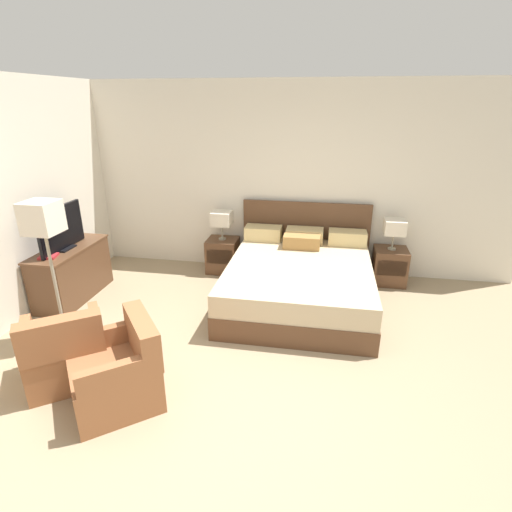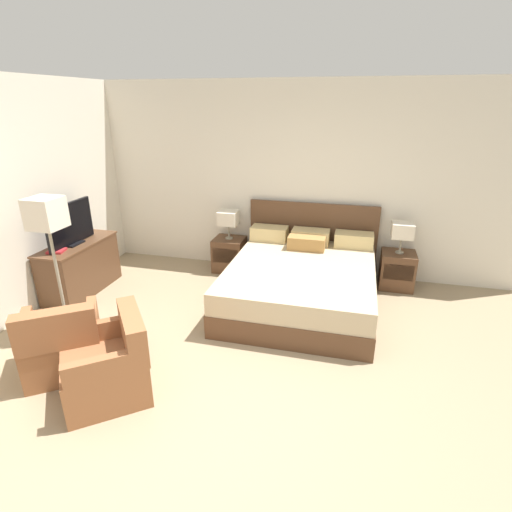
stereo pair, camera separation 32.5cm
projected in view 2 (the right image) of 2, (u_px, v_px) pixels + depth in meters
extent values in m
plane|color=#998466|center=(213.00, 416.00, 3.33)|extent=(9.77, 9.77, 0.00)
cube|color=silver|center=(287.00, 180.00, 5.80)|extent=(6.78, 0.06, 2.75)
cube|color=silver|center=(21.00, 199.00, 4.68)|extent=(0.06, 5.06, 2.75)
cube|color=brown|center=(300.00, 295.00, 5.10)|extent=(1.80, 2.10, 0.28)
cube|color=#C6B28E|center=(301.00, 276.00, 5.00)|extent=(1.78, 2.08, 0.26)
cube|color=brown|center=(312.00, 239.00, 5.92)|extent=(1.87, 0.05, 1.08)
cube|color=#D6BC7F|center=(269.00, 233.00, 5.85)|extent=(0.53, 0.28, 0.20)
cube|color=#D6BC7F|center=(311.00, 237.00, 5.71)|extent=(0.53, 0.28, 0.20)
cube|color=#D6BC7F|center=(354.00, 240.00, 5.57)|extent=(0.53, 0.28, 0.20)
cube|color=#A87A42|center=(306.00, 243.00, 5.47)|extent=(0.50, 0.22, 0.18)
cube|color=brown|center=(229.00, 254.00, 6.12)|extent=(0.46, 0.42, 0.51)
cube|color=#3C2718|center=(225.00, 256.00, 5.92)|extent=(0.39, 0.01, 0.23)
cube|color=brown|center=(397.00, 270.00, 5.56)|extent=(0.46, 0.42, 0.51)
cube|color=#3C2718|center=(399.00, 272.00, 5.35)|extent=(0.39, 0.01, 0.23)
cylinder|color=gray|center=(229.00, 238.00, 6.03)|extent=(0.11, 0.11, 0.02)
cylinder|color=gray|center=(229.00, 231.00, 5.98)|extent=(0.02, 0.02, 0.21)
cube|color=beige|center=(229.00, 218.00, 5.91)|extent=(0.28, 0.28, 0.20)
cylinder|color=gray|center=(399.00, 252.00, 5.46)|extent=(0.11, 0.11, 0.02)
cylinder|color=gray|center=(401.00, 244.00, 5.42)|extent=(0.02, 0.02, 0.21)
cube|color=beige|center=(403.00, 230.00, 5.34)|extent=(0.28, 0.28, 0.20)
cube|color=brown|center=(80.00, 267.00, 5.39)|extent=(0.45, 1.15, 0.70)
cube|color=brown|center=(76.00, 244.00, 5.27)|extent=(0.47, 1.18, 0.02)
cube|color=black|center=(73.00, 244.00, 5.21)|extent=(0.18, 0.26, 0.02)
cube|color=black|center=(70.00, 224.00, 5.11)|extent=(0.04, 0.84, 0.54)
cube|color=black|center=(71.00, 224.00, 5.11)|extent=(0.01, 0.81, 0.52)
cube|color=#B7282D|center=(57.00, 251.00, 4.95)|extent=(0.23, 0.22, 0.03)
cube|color=#935B38|center=(65.00, 350.00, 3.88)|extent=(0.95, 0.95, 0.40)
cube|color=#935B38|center=(56.00, 330.00, 3.50)|extent=(0.64, 0.53, 0.36)
cube|color=#935B38|center=(24.00, 330.00, 3.67)|extent=(0.44, 0.56, 0.18)
cube|color=#935B38|center=(93.00, 318.00, 3.87)|extent=(0.44, 0.56, 0.18)
cube|color=#935B38|center=(106.00, 375.00, 3.51)|extent=(0.96, 0.96, 0.40)
cube|color=#935B38|center=(132.00, 331.00, 3.48)|extent=(0.55, 0.63, 0.36)
cube|color=#935B38|center=(104.00, 367.00, 3.16)|extent=(0.54, 0.46, 0.18)
cube|color=#935B38|center=(99.00, 331.00, 3.66)|extent=(0.54, 0.46, 0.18)
cylinder|color=gray|center=(69.00, 331.00, 4.54)|extent=(0.28, 0.28, 0.02)
cylinder|color=gray|center=(59.00, 282.00, 4.32)|extent=(0.03, 0.03, 1.21)
cube|color=beige|center=(46.00, 213.00, 4.04)|extent=(0.31, 0.31, 0.32)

